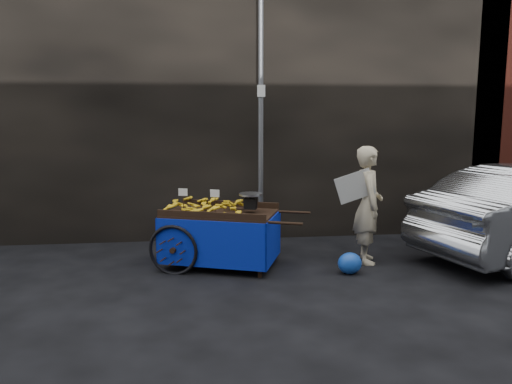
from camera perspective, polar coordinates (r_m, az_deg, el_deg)
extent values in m
plane|color=black|center=(6.79, -0.61, -8.66)|extent=(80.00, 80.00, 0.00)
cube|color=black|center=(9.06, -8.88, 11.64)|extent=(11.00, 2.00, 5.00)
cylinder|color=slate|center=(7.80, 0.55, 8.53)|extent=(0.08, 0.08, 4.00)
cube|color=white|center=(7.76, 0.60, 11.48)|extent=(0.12, 0.02, 0.18)
cube|color=black|center=(6.73, -4.07, -2.53)|extent=(1.66, 1.34, 0.05)
cube|color=black|center=(7.12, -3.06, -1.38)|extent=(1.36, 0.53, 0.09)
cube|color=black|center=(6.33, -5.22, -2.70)|extent=(1.36, 0.53, 0.09)
cube|color=black|center=(6.32, 0.46, -6.62)|extent=(0.06, 0.06, 0.72)
cube|color=black|center=(7.00, 1.78, -5.09)|extent=(0.06, 0.06, 0.72)
cylinder|color=black|center=(6.17, 3.32, -3.57)|extent=(0.43, 0.19, 0.04)
cylinder|color=black|center=(6.86, 4.37, -2.31)|extent=(0.43, 0.19, 0.04)
torus|color=black|center=(6.55, -9.47, -6.59)|extent=(0.65, 0.27, 0.67)
torus|color=black|center=(7.42, -6.57, -4.68)|extent=(0.65, 0.27, 0.67)
cylinder|color=black|center=(6.98, -7.93, -5.58)|extent=(0.39, 0.96, 0.04)
cube|color=#082B9A|center=(6.38, -5.28, -6.01)|extent=(1.39, 0.52, 0.61)
cube|color=#082B9A|center=(7.22, -2.96, -4.21)|extent=(1.39, 0.52, 0.61)
cube|color=#082B9A|center=(7.05, -9.72, -4.66)|extent=(0.34, 0.88, 0.61)
cube|color=#082B9A|center=(6.62, 2.00, -5.41)|extent=(0.34, 0.88, 0.61)
cube|color=black|center=(6.64, -0.64, -1.33)|extent=(0.20, 0.17, 0.14)
cylinder|color=silver|center=(6.62, -0.64, -0.26)|extent=(0.39, 0.39, 0.03)
cube|color=white|center=(6.75, -8.35, -0.01)|extent=(0.12, 0.05, 0.10)
cube|color=white|center=(6.60, -4.73, -0.15)|extent=(0.12, 0.05, 0.10)
imported|color=#C6B693|center=(7.05, 12.70, -1.44)|extent=(0.48, 0.65, 1.62)
cube|color=#B7B8B1|center=(6.82, 11.25, 0.65)|extent=(0.59, 0.03, 0.50)
ellipsoid|color=#184AB7|center=(6.62, 10.67, -8.01)|extent=(0.31, 0.25, 0.28)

